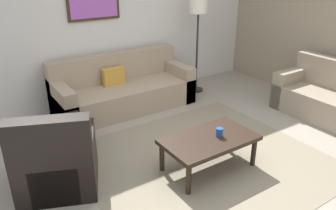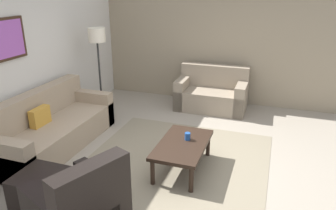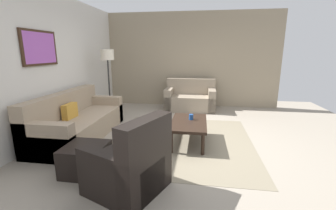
# 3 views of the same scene
# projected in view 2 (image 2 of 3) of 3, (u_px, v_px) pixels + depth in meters

# --- Properties ---
(ground_plane) EXTENTS (8.00, 8.00, 0.00)m
(ground_plane) POSITION_uv_depth(u_px,v_px,m) (174.00, 165.00, 4.69)
(ground_plane) COLOR gray
(rear_partition) EXTENTS (6.00, 0.12, 2.80)m
(rear_partition) POSITION_uv_depth(u_px,v_px,m) (15.00, 58.00, 4.98)
(rear_partition) COLOR silver
(rear_partition) RESTS_ON ground_plane
(stone_feature_panel) EXTENTS (0.12, 5.20, 2.80)m
(stone_feature_panel) POSITION_uv_depth(u_px,v_px,m) (218.00, 38.00, 6.85)
(stone_feature_panel) COLOR gray
(stone_feature_panel) RESTS_ON ground_plane
(area_rug) EXTENTS (2.84, 2.63, 0.01)m
(area_rug) POSITION_uv_depth(u_px,v_px,m) (174.00, 165.00, 4.69)
(area_rug) COLOR gray
(area_rug) RESTS_ON ground_plane
(couch_main) EXTENTS (2.27, 0.92, 0.88)m
(couch_main) POSITION_uv_depth(u_px,v_px,m) (49.00, 129.00, 5.16)
(couch_main) COLOR gray
(couch_main) RESTS_ON ground_plane
(couch_loveseat) EXTENTS (0.81, 1.42, 0.88)m
(couch_loveseat) POSITION_uv_depth(u_px,v_px,m) (212.00, 94.00, 6.77)
(couch_loveseat) COLOR gray
(couch_loveseat) RESTS_ON ground_plane
(ottoman) EXTENTS (0.56, 0.56, 0.40)m
(ottoman) POSITION_uv_depth(u_px,v_px,m) (42.00, 189.00, 3.81)
(ottoman) COLOR black
(ottoman) RESTS_ON ground_plane
(coffee_table) EXTENTS (1.10, 0.64, 0.41)m
(coffee_table) POSITION_uv_depth(u_px,v_px,m) (183.00, 146.00, 4.48)
(coffee_table) COLOR black
(coffee_table) RESTS_ON ground_plane
(cup) EXTENTS (0.08, 0.08, 0.10)m
(cup) POSITION_uv_depth(u_px,v_px,m) (188.00, 136.00, 4.53)
(cup) COLOR #1E478C
(cup) RESTS_ON coffee_table
(lamp_standing) EXTENTS (0.32, 0.32, 1.71)m
(lamp_standing) POSITION_uv_depth(u_px,v_px,m) (97.00, 44.00, 6.07)
(lamp_standing) COLOR black
(lamp_standing) RESTS_ON ground_plane
(framed_artwork) EXTENTS (0.86, 0.04, 0.61)m
(framed_artwork) POSITION_uv_depth(u_px,v_px,m) (2.00, 40.00, 4.60)
(framed_artwork) COLOR #382316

